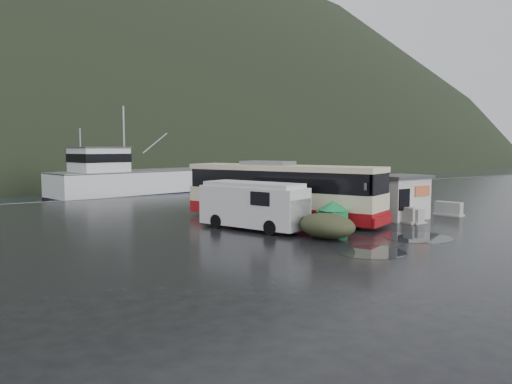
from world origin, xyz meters
TOP-DOWN VIEW (x-y plane):
  - ground at (0.00, 0.00)m, footprint 160.00×160.00m
  - quay_edge at (0.00, 20.00)m, footprint 160.00×0.60m
  - coach_bus at (1.72, 2.45)m, footprint 7.13×12.18m
  - white_van at (-1.48, 0.66)m, footprint 3.69×6.09m
  - waste_bin_left at (1.50, -1.99)m, footprint 1.10×1.10m
  - waste_bin_right at (1.49, -1.74)m, footprint 1.07×1.07m
  - dome_tent at (-0.10, -3.29)m, footprint 2.22×3.01m
  - ticket_kiosk at (7.56, -1.07)m, footprint 3.30×2.53m
  - jersey_barrier_a at (6.79, -2.11)m, footprint 0.93×1.74m
  - jersey_barrier_b at (11.12, -1.88)m, footprint 1.17×1.82m
  - jersey_barrier_c at (7.01, -2.37)m, footprint 0.94×1.64m
  - fishing_trawler at (4.71, 29.39)m, footprint 24.37×9.35m
  - puddles at (4.42, -1.72)m, footprint 13.05×15.17m

SIDE VIEW (x-z plane):
  - ground at x=0.00m, z-range 0.00..0.00m
  - quay_edge at x=0.00m, z-range -0.75..0.75m
  - coach_bus at x=1.72m, z-range -1.68..1.68m
  - white_van at x=-1.48m, z-range -1.20..1.20m
  - waste_bin_left at x=1.50m, z-range -0.75..0.75m
  - waste_bin_right at x=1.49m, z-range -0.67..0.67m
  - dome_tent at x=-0.10m, z-range -0.57..0.57m
  - ticket_kiosk at x=7.56m, z-range -1.27..1.27m
  - jersey_barrier_a at x=6.79m, z-range -0.43..0.43m
  - jersey_barrier_b at x=11.12m, z-range -0.42..0.42m
  - jersey_barrier_c at x=7.01m, z-range -0.39..0.39m
  - fishing_trawler at x=4.71m, z-range -4.76..4.76m
  - puddles at x=4.42m, z-range 0.00..0.01m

